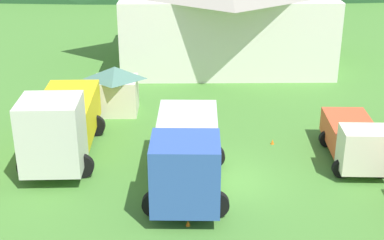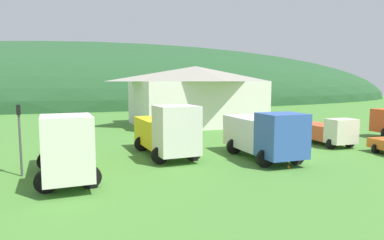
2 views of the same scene
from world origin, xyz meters
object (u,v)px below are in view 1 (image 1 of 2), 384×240
Objects in this scene: flatbed_truck_yellow at (61,123)px; box_truck_blue at (187,154)px; traffic_cone_mid_row at (188,226)px; depot_building at (225,12)px; traffic_cone_near_pickup at (272,144)px; play_shed_cream at (116,89)px; light_truck_cream at (355,140)px.

flatbed_truck_yellow reaches higher than box_truck_blue.
traffic_cone_mid_row is at bearing 2.38° from box_truck_blue.
depot_building reaches higher than traffic_cone_near_pickup.
traffic_cone_mid_row is (0.03, -2.65, -1.73)m from box_truck_blue.
depot_building reaches higher than play_shed_cream.
box_truck_blue is at bearing 90.75° from traffic_cone_mid_row.
box_truck_blue is at bearing -98.43° from depot_building.
light_truck_cream is 10.21× the size of traffic_cone_near_pickup.
flatbed_truck_yellow is (-1.85, -5.79, 0.39)m from play_shed_cream.
box_truck_blue reaches higher than traffic_cone_mid_row.
light_truck_cream is at bearing -28.57° from play_shed_cream.
play_shed_cream reaches higher than traffic_cone_mid_row.
traffic_cone_near_pickup is (8.28, -4.43, -1.40)m from play_shed_cream.
traffic_cone_mid_row is (-2.83, -22.00, -3.63)m from depot_building.
traffic_cone_mid_row is (-4.28, -7.21, 0.00)m from traffic_cone_near_pickup.
light_truck_cream reaches higher than traffic_cone_near_pickup.
depot_building reaches higher than flatbed_truck_yellow.
depot_building is at bearing 95.59° from traffic_cone_near_pickup.
box_truck_blue is (-2.87, -19.35, -1.90)m from depot_building.
traffic_cone_near_pickup is at bearing 96.34° from flatbed_truck_yellow.
flatbed_truck_yellow reaches higher than traffic_cone_near_pickup.
flatbed_truck_yellow is 13.65m from light_truck_cream.
box_truck_blue is 15.36× the size of traffic_cone_mid_row.
light_truck_cream is at bearing -73.59° from depot_building.
play_shed_cream is at bearing 160.96° from flatbed_truck_yellow.
flatbed_truck_yellow is at bearing -118.26° from depot_building.
traffic_cone_mid_row is at bearing -120.72° from traffic_cone_near_pickup.
flatbed_truck_yellow is 1.08× the size of box_truck_blue.
traffic_cone_mid_row is at bearing 43.69° from flatbed_truck_yellow.
depot_building reaches higher than box_truck_blue.
box_truck_blue is (3.96, -8.99, 0.33)m from play_shed_cream.
traffic_cone_near_pickup is at bearing -28.15° from play_shed_cream.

